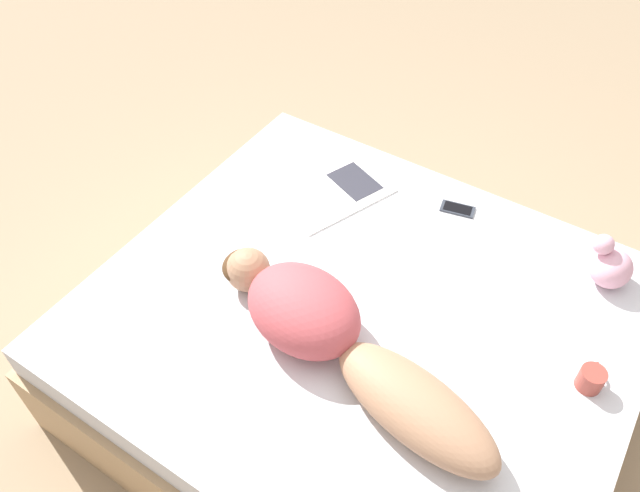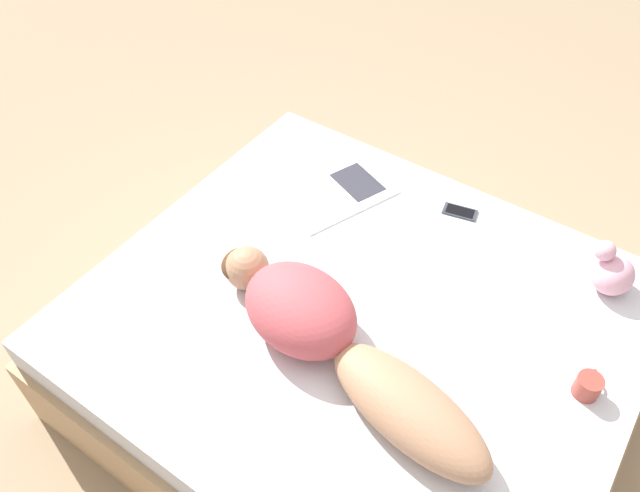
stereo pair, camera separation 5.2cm
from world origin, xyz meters
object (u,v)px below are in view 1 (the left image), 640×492
(person, at_px, (335,337))
(coffee_mug, at_px, (591,378))
(open_magazine, at_px, (334,192))
(cell_phone, at_px, (458,209))

(person, bearing_deg, coffee_mug, -53.49)
(open_magazine, xyz_separation_m, coffee_mug, (-0.36, -1.26, 0.04))
(person, relative_size, coffee_mug, 10.45)
(cell_phone, bearing_deg, open_magazine, 98.69)
(coffee_mug, height_order, cell_phone, coffee_mug)
(open_magazine, relative_size, coffee_mug, 4.81)
(open_magazine, bearing_deg, cell_phone, -47.31)
(open_magazine, relative_size, cell_phone, 3.63)
(person, relative_size, cell_phone, 7.89)
(open_magazine, bearing_deg, coffee_mug, -84.69)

